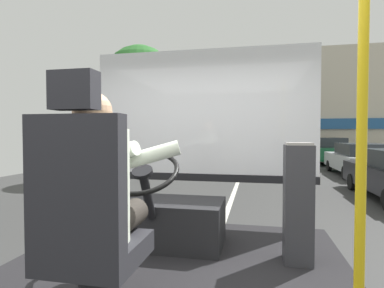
{
  "coord_description": "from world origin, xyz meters",
  "views": [
    {
      "loc": [
        0.59,
        -1.79,
        1.66
      ],
      "look_at": [
        -0.08,
        1.43,
        1.55
      ],
      "focal_mm": 28.65,
      "sensor_mm": 36.0,
      "label": 1
    }
  ],
  "objects": [
    {
      "name": "driver_seat",
      "position": [
        -0.24,
        -0.4,
        1.21
      ],
      "size": [
        0.48,
        0.48,
        1.29
      ],
      "color": "black",
      "rests_on": "bus_floor"
    },
    {
      "name": "shop_building",
      "position": [
        4.51,
        19.26,
        3.36
      ],
      "size": [
        13.16,
        4.41,
        6.72
      ],
      "color": "#BCB29E",
      "rests_on": "ground"
    },
    {
      "name": "parked_car_green",
      "position": [
        4.42,
        16.33,
        0.74
      ],
      "size": [
        2.01,
        3.92,
        1.45
      ],
      "color": "#195633",
      "rests_on": "ground"
    },
    {
      "name": "fare_box",
      "position": [
        0.92,
        0.7,
        1.13
      ],
      "size": [
        0.21,
        0.23,
        0.94
      ],
      "color": "#333338",
      "rests_on": "bus_floor"
    },
    {
      "name": "handrail_pole",
      "position": [
        1.04,
        -0.34,
        1.61
      ],
      "size": [
        0.04,
        0.04,
        1.91
      ],
      "color": "gold",
      "rests_on": "bus_floor"
    },
    {
      "name": "parked_car_silver",
      "position": [
        4.67,
        11.4,
        0.66
      ],
      "size": [
        1.9,
        4.01,
        1.28
      ],
      "color": "silver",
      "rests_on": "ground"
    },
    {
      "name": "bus_driver",
      "position": [
        -0.24,
        -0.29,
        1.39
      ],
      "size": [
        0.8,
        0.57,
        0.79
      ],
      "color": "#332D28",
      "rests_on": "driver_seat"
    },
    {
      "name": "parked_car_charcoal",
      "position": [
        4.74,
        22.86,
        0.76
      ],
      "size": [
        1.76,
        4.06,
        1.48
      ],
      "color": "#474C51",
      "rests_on": "ground"
    },
    {
      "name": "windshield_panel",
      "position": [
        0.0,
        1.62,
        1.71
      ],
      "size": [
        2.5,
        0.08,
        1.48
      ],
      "color": "white"
    },
    {
      "name": "street_tree",
      "position": [
        -3.68,
        9.13,
        3.59
      ],
      "size": [
        2.65,
        2.65,
        4.96
      ],
      "color": "#4C3828",
      "rests_on": "ground"
    },
    {
      "name": "ground",
      "position": [
        0.0,
        8.8,
        -0.02
      ],
      "size": [
        18.0,
        44.0,
        0.06
      ],
      "color": "#373737"
    },
    {
      "name": "steering_console",
      "position": [
        -0.24,
        0.84,
        0.89
      ],
      "size": [
        1.1,
        1.03,
        0.87
      ],
      "color": "black",
      "rests_on": "bus_floor"
    }
  ]
}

